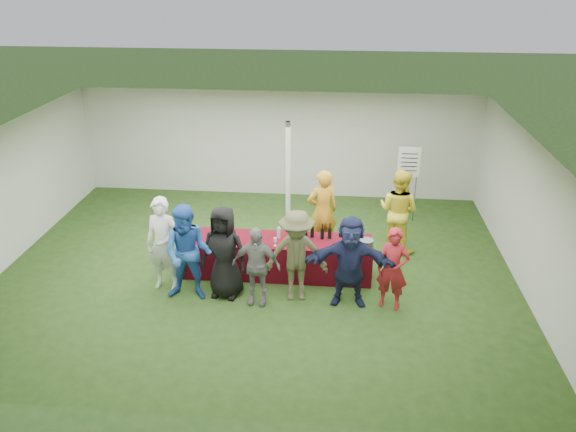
# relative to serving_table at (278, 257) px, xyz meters

# --- Properties ---
(ground) EXTENTS (60.00, 60.00, 0.00)m
(ground) POSITION_rel_serving_table_xyz_m (-0.42, 0.12, -0.38)
(ground) COLOR #284719
(ground) RESTS_ON ground
(tent) EXTENTS (10.00, 10.00, 10.00)m
(tent) POSITION_rel_serving_table_xyz_m (0.08, 1.32, 0.98)
(tent) COLOR white
(tent) RESTS_ON ground
(serving_table) EXTENTS (3.60, 0.80, 0.75)m
(serving_table) POSITION_rel_serving_table_xyz_m (0.00, 0.00, 0.00)
(serving_table) COLOR maroon
(serving_table) RESTS_ON ground
(wine_bottles) EXTENTS (0.75, 0.12, 0.32)m
(wine_bottles) POSITION_rel_serving_table_xyz_m (0.63, 0.14, 0.50)
(wine_bottles) COLOR black
(wine_bottles) RESTS_ON serving_table
(wine_glasses) EXTENTS (2.85, 0.11, 0.16)m
(wine_glasses) POSITION_rel_serving_table_xyz_m (-0.38, -0.25, 0.49)
(wine_glasses) COLOR silver
(wine_glasses) RESTS_ON serving_table
(water_bottle) EXTENTS (0.07, 0.07, 0.23)m
(water_bottle) POSITION_rel_serving_table_xyz_m (0.01, 0.08, 0.48)
(water_bottle) COLOR silver
(water_bottle) RESTS_ON serving_table
(bar_towel) EXTENTS (0.25, 0.18, 0.03)m
(bar_towel) POSITION_rel_serving_table_xyz_m (1.62, 0.05, 0.39)
(bar_towel) COLOR white
(bar_towel) RESTS_ON serving_table
(dump_bucket) EXTENTS (0.26, 0.26, 0.18)m
(dump_bucket) POSITION_rel_serving_table_xyz_m (1.67, -0.22, 0.46)
(dump_bucket) COLOR slate
(dump_bucket) RESTS_ON serving_table
(wine_list_sign) EXTENTS (0.50, 0.03, 1.80)m
(wine_list_sign) POSITION_rel_serving_table_xyz_m (2.69, 2.74, 0.94)
(wine_list_sign) COLOR slate
(wine_list_sign) RESTS_ON ground
(staff_pourer) EXTENTS (0.76, 0.63, 1.79)m
(staff_pourer) POSITION_rel_serving_table_xyz_m (0.81, 1.06, 0.52)
(staff_pourer) COLOR gold
(staff_pourer) RESTS_ON ground
(staff_back) EXTENTS (1.09, 1.03, 1.78)m
(staff_back) POSITION_rel_serving_table_xyz_m (2.37, 1.27, 0.51)
(staff_back) COLOR yellow
(staff_back) RESTS_ON ground
(customer_0) EXTENTS (0.71, 0.51, 1.81)m
(customer_0) POSITION_rel_serving_table_xyz_m (-2.01, -0.69, 0.53)
(customer_0) COLOR silver
(customer_0) RESTS_ON ground
(customer_1) EXTENTS (0.89, 0.70, 1.81)m
(customer_1) POSITION_rel_serving_table_xyz_m (-1.47, -0.99, 0.53)
(customer_1) COLOR #2558AF
(customer_1) RESTS_ON ground
(customer_2) EXTENTS (0.93, 0.68, 1.74)m
(customer_2) POSITION_rel_serving_table_xyz_m (-0.87, -0.82, 0.49)
(customer_2) COLOR black
(customer_2) RESTS_ON ground
(customer_3) EXTENTS (0.89, 0.44, 1.48)m
(customer_3) POSITION_rel_serving_table_xyz_m (-0.27, -1.02, 0.36)
(customer_3) COLOR slate
(customer_3) RESTS_ON ground
(customer_4) EXTENTS (1.18, 0.76, 1.72)m
(customer_4) POSITION_rel_serving_table_xyz_m (0.43, -0.83, 0.49)
(customer_4) COLOR #4E4F2F
(customer_4) RESTS_ON ground
(customer_5) EXTENTS (1.56, 0.50, 1.68)m
(customer_5) POSITION_rel_serving_table_xyz_m (1.36, -0.90, 0.47)
(customer_5) COLOR #1B2143
(customer_5) RESTS_ON ground
(customer_6) EXTENTS (0.63, 0.49, 1.52)m
(customer_6) POSITION_rel_serving_table_xyz_m (2.10, -0.95, 0.38)
(customer_6) COLOR maroon
(customer_6) RESTS_ON ground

